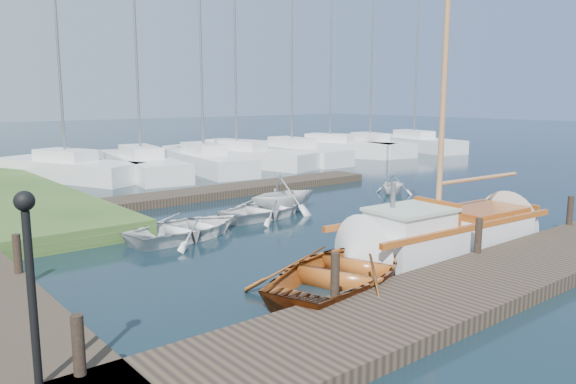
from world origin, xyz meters
TOP-DOWN VIEW (x-y plane):
  - ground at (0.00, 0.00)m, footprint 160.00×160.00m
  - near_dock at (0.00, -6.00)m, footprint 18.00×2.20m
  - far_dock at (2.00, 6.50)m, footprint 14.00×1.60m
  - pontoon at (10.00, 16.00)m, footprint 30.00×1.60m
  - mooring_post_0 at (-7.50, -5.00)m, footprint 0.16×0.16m
  - mooring_post_1 at (-3.00, -5.00)m, footprint 0.16×0.16m
  - mooring_post_2 at (1.50, -5.00)m, footprint 0.16×0.16m
  - mooring_post_3 at (6.00, -5.00)m, footprint 0.16×0.16m
  - mooring_post_4 at (-7.00, 0.00)m, footprint 0.16×0.16m
  - lamp_post at (-8.00, -5.00)m, footprint 0.24×0.24m
  - sailboat at (2.25, -3.64)m, footprint 7.26×2.42m
  - dinghy at (-1.87, -4.12)m, footprint 5.02×4.25m
  - tender_a at (-2.35, 1.45)m, footprint 3.87×3.03m
  - tender_b at (1.90, 2.54)m, footprint 2.63×2.28m
  - tender_c at (0.95, 2.25)m, footprint 3.59×2.76m
  - tender_d at (7.36, 2.45)m, footprint 2.30×2.17m
  - marina_boat_0 at (-1.37, 14.57)m, footprint 5.13×8.10m
  - marina_boat_1 at (2.06, 14.00)m, footprint 3.61×9.24m
  - marina_boat_2 at (5.30, 13.48)m, footprint 3.40×8.84m
  - marina_boat_3 at (7.96, 14.35)m, footprint 4.71×10.03m
  - marina_boat_4 at (11.53, 13.81)m, footprint 2.46×8.55m
  - marina_boat_5 at (15.60, 14.83)m, footprint 5.19×8.76m
  - marina_boat_6 at (18.31, 13.80)m, footprint 3.39×7.29m
  - marina_boat_7 at (22.84, 13.73)m, footprint 3.79×8.75m

SIDE VIEW (x-z plane):
  - ground at x=0.00m, z-range 0.00..0.00m
  - near_dock at x=0.00m, z-range 0.00..0.30m
  - far_dock at x=2.00m, z-range 0.00..0.30m
  - pontoon at x=10.00m, z-range 0.00..0.30m
  - sailboat at x=2.25m, z-range -4.57..5.26m
  - tender_c at x=0.95m, z-range 0.00..0.69m
  - tender_a at x=-2.35m, z-range 0.00..0.73m
  - dinghy at x=-1.87m, z-range 0.00..0.88m
  - tender_d at x=7.36m, z-range 0.00..0.96m
  - marina_boat_1 at x=2.06m, z-range -4.65..5.78m
  - marina_boat_3 at x=7.96m, z-range -4.94..6.07m
  - marina_boat_0 at x=-1.37m, z-range -4.45..5.58m
  - marina_boat_4 at x=11.53m, z-range -4.64..5.77m
  - marina_boat_5 at x=15.60m, z-range -4.78..5.91m
  - marina_boat_6 at x=18.31m, z-range -4.52..5.66m
  - marina_boat_7 at x=22.84m, z-range -5.42..6.57m
  - marina_boat_2 at x=5.30m, z-range -5.58..6.74m
  - tender_b at x=1.90m, z-range 0.00..1.37m
  - mooring_post_0 at x=-7.50m, z-range 0.30..1.10m
  - mooring_post_1 at x=-3.00m, z-range 0.30..1.10m
  - mooring_post_2 at x=1.50m, z-range 0.30..1.10m
  - mooring_post_3 at x=6.00m, z-range 0.30..1.10m
  - mooring_post_4 at x=-7.00m, z-range 0.30..1.10m
  - lamp_post at x=-8.00m, z-range 0.65..3.09m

